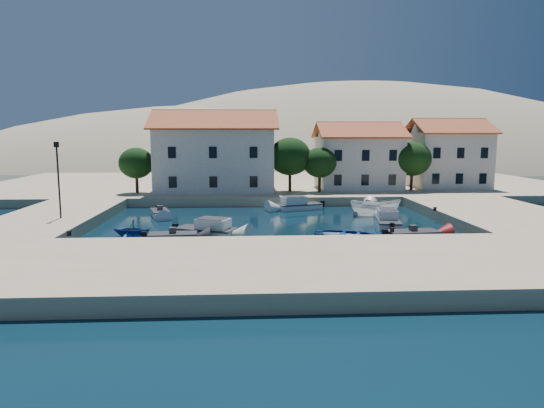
{
  "coord_description": "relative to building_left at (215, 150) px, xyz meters",
  "views": [
    {
      "loc": [
        -2.25,
        -32.14,
        7.82
      ],
      "look_at": [
        -0.08,
        8.16,
        2.0
      ],
      "focal_mm": 32.0,
      "sensor_mm": 36.0,
      "label": 1
    }
  ],
  "objects": [
    {
      "name": "ground",
      "position": [
        6.0,
        -28.0,
        -5.94
      ],
      "size": [
        400.0,
        400.0,
        0.0
      ],
      "primitive_type": "plane",
      "color": "black",
      "rests_on": "ground"
    },
    {
      "name": "quay_south",
      "position": [
        6.0,
        -34.0,
        -5.44
      ],
      "size": [
        52.0,
        12.0,
        1.0
      ],
      "primitive_type": "cube",
      "color": "tan",
      "rests_on": "ground"
    },
    {
      "name": "quay_east",
      "position": [
        26.5,
        -18.0,
        -5.44
      ],
      "size": [
        11.0,
        20.0,
        1.0
      ],
      "primitive_type": "cube",
      "color": "tan",
      "rests_on": "ground"
    },
    {
      "name": "quay_west",
      "position": [
        -13.0,
        -18.0,
        -5.44
      ],
      "size": [
        8.0,
        20.0,
        1.0
      ],
      "primitive_type": "cube",
      "color": "tan",
      "rests_on": "ground"
    },
    {
      "name": "quay_north",
      "position": [
        8.0,
        10.0,
        -5.44
      ],
      "size": [
        80.0,
        36.0,
        1.0
      ],
      "primitive_type": "cube",
      "color": "tan",
      "rests_on": "ground"
    },
    {
      "name": "hills",
      "position": [
        26.64,
        95.62,
        -29.34
      ],
      "size": [
        254.0,
        176.0,
        99.0
      ],
      "color": "tan",
      "rests_on": "ground"
    },
    {
      "name": "building_left",
      "position": [
        0.0,
        0.0,
        0.0
      ],
      "size": [
        14.7,
        9.45,
        9.7
      ],
      "color": "beige",
      "rests_on": "quay_north"
    },
    {
      "name": "building_mid",
      "position": [
        18.0,
        1.0,
        -0.71
      ],
      "size": [
        10.5,
        8.4,
        8.3
      ],
      "color": "beige",
      "rests_on": "quay_north"
    },
    {
      "name": "building_right",
      "position": [
        30.0,
        2.0,
        -0.46
      ],
      "size": [
        9.45,
        8.4,
        8.8
      ],
      "color": "beige",
      "rests_on": "quay_north"
    },
    {
      "name": "trees",
      "position": [
        10.51,
        -2.54,
        -1.1
      ],
      "size": [
        37.3,
        5.3,
        6.45
      ],
      "color": "#382314",
      "rests_on": "quay_north"
    },
    {
      "name": "lamppost",
      "position": [
        -11.5,
        -20.0,
        -1.18
      ],
      "size": [
        0.35,
        0.25,
        6.22
      ],
      "color": "black",
      "rests_on": "quay_west"
    },
    {
      "name": "bollards",
      "position": [
        8.8,
        -24.13,
        -4.79
      ],
      "size": [
        29.36,
        9.56,
        0.3
      ],
      "color": "black",
      "rests_on": "ground"
    },
    {
      "name": "motorboat_grey_sw",
      "position": [
        -1.66,
        -24.89,
        -5.64
      ],
      "size": [
        3.62,
        1.83,
        1.25
      ],
      "rotation": [
        0.0,
        0.0,
        0.08
      ],
      "color": "#2E2F33",
      "rests_on": "ground"
    },
    {
      "name": "cabin_cruiser_south",
      "position": [
        0.61,
        -23.06,
        -5.46
      ],
      "size": [
        5.05,
        3.64,
        1.6
      ],
      "rotation": [
        0.0,
        0.0,
        -0.4
      ],
      "color": "white",
      "rests_on": "ground"
    },
    {
      "name": "rowboat_south",
      "position": [
        11.33,
        -24.93,
        -5.94
      ],
      "size": [
        5.63,
        4.63,
        1.01
      ],
      "primitive_type": "imported",
      "rotation": [
        0.0,
        0.0,
        1.31
      ],
      "color": "navy",
      "rests_on": "ground"
    },
    {
      "name": "motorboat_red_se",
      "position": [
        16.3,
        -24.94,
        -5.64
      ],
      "size": [
        4.0,
        2.15,
        1.25
      ],
      "rotation": [
        0.0,
        0.0,
        0.12
      ],
      "color": "maroon",
      "rests_on": "ground"
    },
    {
      "name": "cabin_cruiser_east",
      "position": [
        15.86,
        -19.93,
        -5.46
      ],
      "size": [
        2.61,
        4.85,
        1.6
      ],
      "rotation": [
        0.0,
        0.0,
        1.4
      ],
      "color": "white",
      "rests_on": "ground"
    },
    {
      "name": "boat_east",
      "position": [
        16.13,
        -14.74,
        -5.94
      ],
      "size": [
        5.03,
        2.85,
        1.83
      ],
      "primitive_type": "imported",
      "rotation": [
        0.0,
        0.0,
        1.33
      ],
      "color": "white",
      "rests_on": "ground"
    },
    {
      "name": "motorboat_white_ne",
      "position": [
        16.39,
        -10.95,
        -5.64
      ],
      "size": [
        2.81,
        4.02,
        1.25
      ],
      "rotation": [
        0.0,
        0.0,
        1.24
      ],
      "color": "white",
      "rests_on": "ground"
    },
    {
      "name": "rowboat_west",
      "position": [
        -5.08,
        -23.04,
        -5.94
      ],
      "size": [
        3.12,
        2.78,
        1.5
      ],
      "primitive_type": "imported",
      "rotation": [
        0.0,
        0.0,
        -1.7
      ],
      "color": "navy",
      "rests_on": "ground"
    },
    {
      "name": "motorboat_white_west",
      "position": [
        -4.52,
        -13.77,
        -5.64
      ],
      "size": [
        2.46,
        3.74,
        1.25
      ],
      "rotation": [
        0.0,
        0.0,
        -1.28
      ],
      "color": "white",
      "rests_on": "ground"
    },
    {
      "name": "cabin_cruiser_north",
      "position": [
        9.32,
        -10.21,
        -5.46
      ],
      "size": [
        5.01,
        3.31,
        1.6
      ],
      "rotation": [
        0.0,
        0.0,
        3.46
      ],
      "color": "white",
      "rests_on": "ground"
    }
  ]
}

